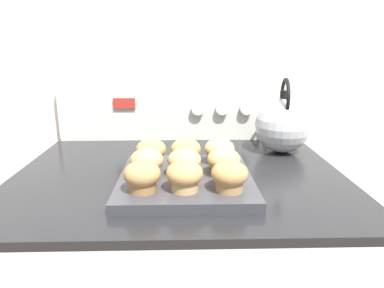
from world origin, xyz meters
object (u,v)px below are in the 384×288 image
muffin_r0_c1 (185,176)px  muffin_r2_c1 (186,151)px  muffin_r1_c1 (184,162)px  muffin_r0_c0 (142,176)px  muffin_r2_c0 (151,151)px  muffin_r0_c2 (229,176)px  muffin_r2_c2 (219,151)px  muffin_pan (186,180)px  tea_kettle (283,124)px  muffin_r1_c0 (147,162)px  muffin_r1_c2 (224,162)px

muffin_r0_c1 → muffin_r2_c1: size_ratio=1.00×
muffin_r1_c1 → muffin_r2_c1: same height
muffin_r0_c0 → muffin_r2_c0: (0.00, 0.16, 0.00)m
muffin_r0_c1 → muffin_r1_c1: same height
muffin_r0_c2 → muffin_r2_c1: bearing=116.6°
muffin_r1_c1 → muffin_r0_c2: bearing=-43.8°
muffin_r2_c2 → muffin_r2_c1: bearing=-179.4°
muffin_pan → muffin_r1_c1: size_ratio=4.00×
muffin_r2_c2 → tea_kettle: size_ratio=0.34×
muffin_r1_c1 → muffin_r2_c0: bearing=133.9°
muffin_r0_c1 → muffin_r1_c0: size_ratio=1.00×
muffin_r2_c1 → tea_kettle: (0.28, 0.16, 0.03)m
muffin_r0_c2 → muffin_r0_c1: bearing=177.9°
muffin_r1_c0 → muffin_r1_c1: (0.08, -0.00, 0.00)m
muffin_r1_c1 → muffin_r0_c0: bearing=-135.6°
muffin_r0_c2 → muffin_r2_c1: size_ratio=1.00×
muffin_r1_c1 → muffin_r2_c1: size_ratio=1.00×
muffin_pan → muffin_r0_c0: bearing=-136.5°
muffin_r2_c1 → muffin_r2_c2: bearing=0.6°
muffin_r1_c0 → muffin_r2_c0: 0.08m
muffin_pan → muffin_r2_c1: bearing=89.4°
tea_kettle → muffin_r2_c1: bearing=-150.2°
muffin_r2_c2 → muffin_r1_c1: bearing=-135.2°
muffin_r0_c1 → muffin_r1_c0: 0.12m
muffin_r2_c1 → muffin_r0_c0: bearing=-117.6°
muffin_r0_c1 → muffin_pan: bearing=88.0°
muffin_r0_c2 → muffin_r2_c2: same height
muffin_pan → muffin_r0_c1: bearing=-92.0°
muffin_r0_c0 → muffin_r2_c2: bearing=44.6°
muffin_r1_c1 → muffin_r1_c2: (0.09, 0.00, 0.00)m
muffin_r0_c0 → muffin_r2_c2: 0.24m
muffin_r0_c1 → tea_kettle: size_ratio=0.34×
muffin_r0_c1 → muffin_r2_c2: 0.19m
muffin_pan → muffin_r2_c1: size_ratio=4.00×
muffin_r1_c2 → tea_kettle: tea_kettle is taller
muffin_r1_c0 → muffin_pan: bearing=-1.4°
muffin_r0_c2 → muffin_r2_c2: (-0.00, 0.17, 0.00)m
muffin_r0_c2 → muffin_r2_c1: 0.19m
muffin_r2_c2 → muffin_pan: bearing=-134.3°
muffin_r1_c2 → muffin_r2_c2: size_ratio=1.00×
muffin_r1_c0 → muffin_r1_c1: size_ratio=1.00×
muffin_r1_c2 → muffin_r2_c2: bearing=90.6°
muffin_r2_c1 → muffin_r1_c0: bearing=-136.2°
muffin_r2_c0 → muffin_r2_c1: (0.08, 0.00, 0.00)m
muffin_pan → muffin_r0_c2: bearing=-44.6°
muffin_r1_c2 → tea_kettle: 0.31m
muffin_pan → muffin_r1_c2: bearing=1.6°
muffin_r0_c1 → muffin_r2_c0: size_ratio=1.00×
muffin_r0_c1 → muffin_r1_c0: (-0.08, 0.08, 0.00)m
muffin_r0_c2 → muffin_r2_c0: bearing=135.1°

